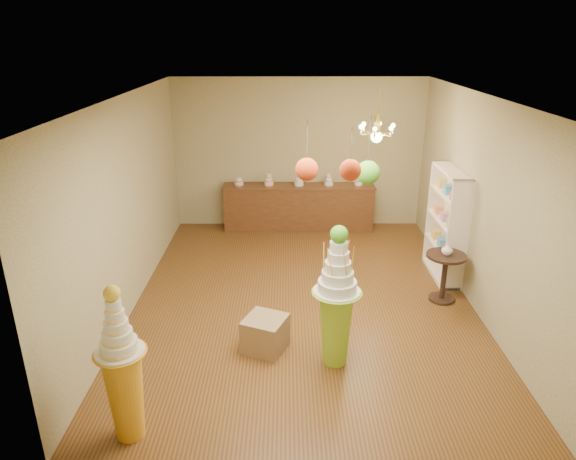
{
  "coord_description": "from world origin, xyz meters",
  "views": [
    {
      "loc": [
        -0.25,
        -6.94,
        3.79
      ],
      "look_at": [
        -0.23,
        0.0,
        1.11
      ],
      "focal_mm": 32.0,
      "sensor_mm": 36.0,
      "label": 1
    }
  ],
  "objects_px": {
    "pedestal_orange": "(124,381)",
    "sideboard": "(299,206)",
    "round_table": "(445,271)",
    "pedestal_green": "(336,309)"
  },
  "relations": [
    {
      "from": "pedestal_orange",
      "to": "sideboard",
      "type": "height_order",
      "value": "pedestal_orange"
    },
    {
      "from": "pedestal_orange",
      "to": "round_table",
      "type": "height_order",
      "value": "pedestal_orange"
    },
    {
      "from": "pedestal_green",
      "to": "sideboard",
      "type": "bearing_deg",
      "value": 94.2
    },
    {
      "from": "pedestal_green",
      "to": "round_table",
      "type": "height_order",
      "value": "pedestal_green"
    },
    {
      "from": "pedestal_green",
      "to": "pedestal_orange",
      "type": "bearing_deg",
      "value": -150.55
    },
    {
      "from": "pedestal_green",
      "to": "sideboard",
      "type": "relative_size",
      "value": 0.59
    },
    {
      "from": "pedestal_orange",
      "to": "sideboard",
      "type": "bearing_deg",
      "value": 72.63
    },
    {
      "from": "sideboard",
      "to": "round_table",
      "type": "bearing_deg",
      "value": -55.37
    },
    {
      "from": "round_table",
      "to": "pedestal_green",
      "type": "bearing_deg",
      "value": -138.47
    },
    {
      "from": "pedestal_orange",
      "to": "pedestal_green",
      "type": "bearing_deg",
      "value": 29.45
    }
  ]
}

